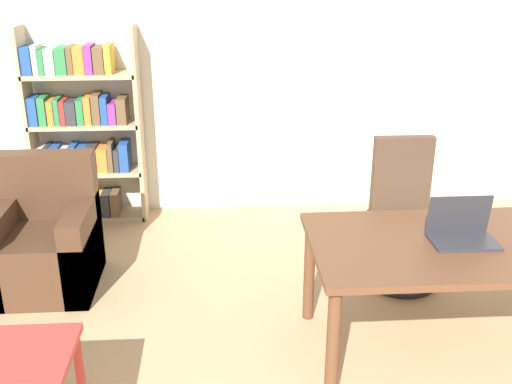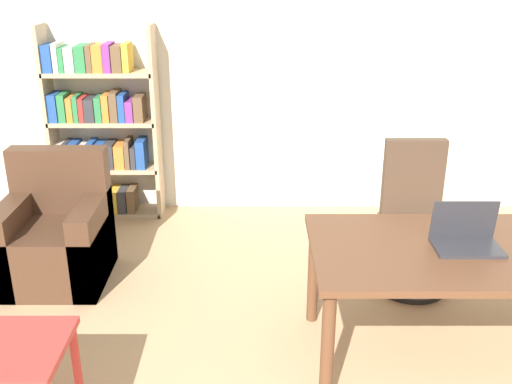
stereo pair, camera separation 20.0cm
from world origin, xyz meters
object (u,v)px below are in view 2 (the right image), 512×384
(office_chair, at_px, (411,223))
(bookshelf, at_px, (98,131))
(desk, at_px, (468,261))
(laptop, at_px, (464,237))
(side_table_blue, at_px, (4,363))
(armchair, at_px, (55,239))

(office_chair, relative_size, bookshelf, 0.62)
(desk, bearing_deg, office_chair, 95.22)
(desk, bearing_deg, bookshelf, 139.97)
(laptop, relative_size, office_chair, 0.35)
(desk, height_order, laptop, laptop)
(desk, xyz_separation_m, side_table_blue, (-2.36, -0.64, -0.20))
(desk, xyz_separation_m, armchair, (-2.63, 0.96, -0.33))
(desk, distance_m, armchair, 2.82)
(desk, bearing_deg, armchair, 160.06)
(side_table_blue, relative_size, bookshelf, 0.34)
(bookshelf, bearing_deg, desk, -40.03)
(desk, xyz_separation_m, laptop, (-0.04, 0.02, 0.14))
(desk, height_order, bookshelf, bookshelf)
(desk, height_order, side_table_blue, desk)
(side_table_blue, relative_size, armchair, 0.62)
(laptop, relative_size, side_table_blue, 0.63)
(desk, height_order, office_chair, office_chair)
(laptop, xyz_separation_m, armchair, (-2.60, 0.94, -0.47))
(laptop, height_order, office_chair, office_chair)
(office_chair, distance_m, side_table_blue, 2.74)
(side_table_blue, bearing_deg, desk, 15.07)
(armchair, bearing_deg, laptop, -19.88)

